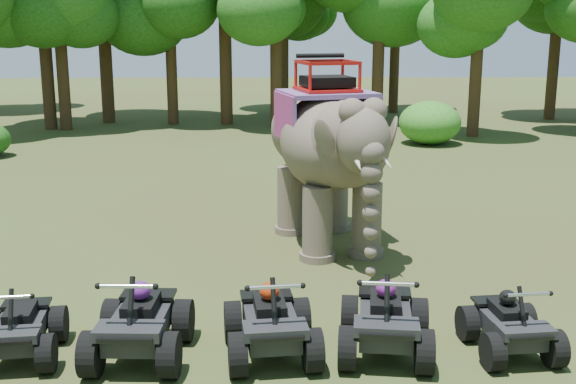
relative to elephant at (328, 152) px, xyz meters
name	(u,v)px	position (x,y,z in m)	size (l,w,h in m)	color
ground	(290,318)	(-0.94, -4.20, -2.08)	(110.00, 110.00, 0.00)	#47381E
elephant	(328,152)	(0.00, 0.00, 0.00)	(2.18, 4.95, 4.16)	brown
atv_0	(18,320)	(-4.97, -5.55, -1.48)	(1.17, 1.60, 1.19)	black
atv_1	(139,313)	(-3.20, -5.58, -1.39)	(1.36, 1.87, 1.38)	black
atv_2	(271,313)	(-1.26, -5.57, -1.41)	(1.32, 1.81, 1.34)	black
atv_3	(386,310)	(0.44, -5.54, -1.40)	(1.34, 1.84, 1.36)	black
atv_4	(510,316)	(2.31, -5.57, -1.50)	(1.14, 1.56, 1.16)	black
tree_0	(276,40)	(-0.94, 18.57, 2.00)	(5.71, 5.71, 8.16)	#195114
tree_1	(379,33)	(3.92, 19.11, 2.29)	(6.12, 6.12, 8.74)	#195114
tree_2	(477,54)	(7.62, 15.58, 1.49)	(4.99, 4.99, 7.13)	#195114
tree_26	(61,43)	(-10.70, 18.06, 1.87)	(5.53, 5.53, 7.90)	#195114
tree_27	(171,47)	(-5.98, 19.85, 1.65)	(5.22, 5.22, 7.46)	#195114
tree_28	(44,31)	(-11.48, 18.28, 2.38)	(6.24, 6.24, 8.92)	#195114
tree_29	(225,19)	(-3.36, 19.83, 2.92)	(7.00, 7.00, 10.00)	#195114
tree_30	(395,44)	(5.58, 24.20, 1.63)	(5.19, 5.19, 7.41)	#195114
tree_34	(282,34)	(-0.61, 21.91, 2.19)	(5.98, 5.98, 8.55)	#195114
tree_35	(556,37)	(13.17, 21.20, 2.07)	(5.81, 5.81, 8.30)	#195114
tree_36	(103,14)	(-9.29, 20.65, 3.20)	(7.38, 7.38, 10.55)	#195114
tree_37	(284,40)	(-0.46, 24.87, 1.87)	(5.52, 5.52, 7.89)	#195114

